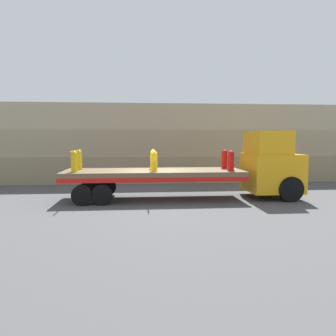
{
  "coord_description": "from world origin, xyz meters",
  "views": [
    {
      "loc": [
        -0.66,
        -14.72,
        2.75
      ],
      "look_at": [
        0.65,
        0.0,
        1.42
      ],
      "focal_mm": 35.0,
      "sensor_mm": 36.0,
      "label": 1
    }
  ],
  "objects_px": {
    "fire_hydrant_yellow_far_0": "(79,160)",
    "fire_hydrant_red_near_2": "(231,161)",
    "fire_hydrant_yellow_far_1": "(153,160)",
    "flatbed_trailer": "(144,176)",
    "fire_hydrant_red_far_2": "(224,159)",
    "truck_cab": "(272,165)",
    "fire_hydrant_yellow_near_1": "(154,161)",
    "fire_hydrant_yellow_near_0": "(74,162)"
  },
  "relations": [
    {
      "from": "fire_hydrant_yellow_near_0",
      "to": "fire_hydrant_red_near_2",
      "type": "distance_m",
      "value": 6.81
    },
    {
      "from": "fire_hydrant_yellow_near_0",
      "to": "fire_hydrant_yellow_far_0",
      "type": "relative_size",
      "value": 1.0
    },
    {
      "from": "fire_hydrant_yellow_far_1",
      "to": "fire_hydrant_red_far_2",
      "type": "xyz_separation_m",
      "value": [
        3.41,
        0.0,
        0.0
      ]
    },
    {
      "from": "flatbed_trailer",
      "to": "fire_hydrant_red_near_2",
      "type": "relative_size",
      "value": 8.96
    },
    {
      "from": "truck_cab",
      "to": "fire_hydrant_yellow_near_1",
      "type": "bearing_deg",
      "value": -174.29
    },
    {
      "from": "fire_hydrant_yellow_far_1",
      "to": "flatbed_trailer",
      "type": "bearing_deg",
      "value": -129.26
    },
    {
      "from": "fire_hydrant_yellow_near_0",
      "to": "fire_hydrant_yellow_near_1",
      "type": "distance_m",
      "value": 3.41
    },
    {
      "from": "fire_hydrant_yellow_near_1",
      "to": "fire_hydrant_red_near_2",
      "type": "xyz_separation_m",
      "value": [
        3.41,
        0.0,
        0.0
      ]
    },
    {
      "from": "fire_hydrant_yellow_near_0",
      "to": "fire_hydrant_red_far_2",
      "type": "height_order",
      "value": "same"
    },
    {
      "from": "fire_hydrant_yellow_far_0",
      "to": "flatbed_trailer",
      "type": "bearing_deg",
      "value": -10.62
    },
    {
      "from": "fire_hydrant_red_far_2",
      "to": "truck_cab",
      "type": "bearing_deg",
      "value": -14.56
    },
    {
      "from": "fire_hydrant_yellow_far_0",
      "to": "fire_hydrant_yellow_far_1",
      "type": "height_order",
      "value": "same"
    },
    {
      "from": "fire_hydrant_yellow_near_1",
      "to": "truck_cab",
      "type": "bearing_deg",
      "value": 5.71
    },
    {
      "from": "flatbed_trailer",
      "to": "fire_hydrant_yellow_far_1",
      "type": "height_order",
      "value": "fire_hydrant_yellow_far_1"
    },
    {
      "from": "fire_hydrant_red_far_2",
      "to": "fire_hydrant_yellow_near_0",
      "type": "bearing_deg",
      "value": -170.76
    },
    {
      "from": "fire_hydrant_yellow_far_1",
      "to": "fire_hydrant_red_near_2",
      "type": "relative_size",
      "value": 1.0
    },
    {
      "from": "fire_hydrant_yellow_near_1",
      "to": "fire_hydrant_yellow_far_1",
      "type": "relative_size",
      "value": 1.0
    },
    {
      "from": "fire_hydrant_yellow_far_0",
      "to": "fire_hydrant_yellow_far_1",
      "type": "bearing_deg",
      "value": 0.0
    },
    {
      "from": "fire_hydrant_yellow_far_1",
      "to": "fire_hydrant_red_near_2",
      "type": "distance_m",
      "value": 3.58
    },
    {
      "from": "flatbed_trailer",
      "to": "fire_hydrant_yellow_far_0",
      "type": "relative_size",
      "value": 8.96
    },
    {
      "from": "flatbed_trailer",
      "to": "fire_hydrant_yellow_near_1",
      "type": "distance_m",
      "value": 0.99
    },
    {
      "from": "fire_hydrant_yellow_far_0",
      "to": "fire_hydrant_yellow_near_1",
      "type": "bearing_deg",
      "value": -18.01
    },
    {
      "from": "fire_hydrant_yellow_near_0",
      "to": "fire_hydrant_red_near_2",
      "type": "relative_size",
      "value": 1.0
    },
    {
      "from": "flatbed_trailer",
      "to": "fire_hydrant_yellow_far_0",
      "type": "xyz_separation_m",
      "value": [
        -2.95,
        0.55,
        0.68
      ]
    },
    {
      "from": "fire_hydrant_red_far_2",
      "to": "fire_hydrant_yellow_near_1",
      "type": "bearing_deg",
      "value": -161.99
    },
    {
      "from": "truck_cab",
      "to": "fire_hydrant_yellow_far_0",
      "type": "height_order",
      "value": "truck_cab"
    },
    {
      "from": "truck_cab",
      "to": "fire_hydrant_yellow_far_1",
      "type": "distance_m",
      "value": 5.57
    },
    {
      "from": "fire_hydrant_yellow_near_0",
      "to": "fire_hydrant_yellow_near_1",
      "type": "bearing_deg",
      "value": 0.0
    },
    {
      "from": "truck_cab",
      "to": "fire_hydrant_red_near_2",
      "type": "xyz_separation_m",
      "value": [
        -2.13,
        -0.55,
        0.25
      ]
    },
    {
      "from": "fire_hydrant_yellow_far_1",
      "to": "fire_hydrant_red_far_2",
      "type": "distance_m",
      "value": 3.41
    },
    {
      "from": "fire_hydrant_yellow_near_1",
      "to": "fire_hydrant_red_far_2",
      "type": "bearing_deg",
      "value": 18.01
    },
    {
      "from": "fire_hydrant_red_far_2",
      "to": "fire_hydrant_yellow_far_1",
      "type": "bearing_deg",
      "value": 180.0
    },
    {
      "from": "fire_hydrant_yellow_far_0",
      "to": "fire_hydrant_red_far_2",
      "type": "distance_m",
      "value": 6.81
    },
    {
      "from": "flatbed_trailer",
      "to": "fire_hydrant_yellow_far_1",
      "type": "bearing_deg",
      "value": 50.74
    },
    {
      "from": "flatbed_trailer",
      "to": "fire_hydrant_red_far_2",
      "type": "relative_size",
      "value": 8.96
    },
    {
      "from": "fire_hydrant_yellow_far_1",
      "to": "fire_hydrant_red_near_2",
      "type": "xyz_separation_m",
      "value": [
        3.41,
        -1.11,
        0.0
      ]
    },
    {
      "from": "truck_cab",
      "to": "fire_hydrant_red_near_2",
      "type": "relative_size",
      "value": 3.46
    },
    {
      "from": "fire_hydrant_yellow_far_0",
      "to": "fire_hydrant_red_near_2",
      "type": "relative_size",
      "value": 1.0
    },
    {
      "from": "flatbed_trailer",
      "to": "fire_hydrant_yellow_near_0",
      "type": "relative_size",
      "value": 8.96
    },
    {
      "from": "truck_cab",
      "to": "fire_hydrant_yellow_far_0",
      "type": "distance_m",
      "value": 8.96
    },
    {
      "from": "truck_cab",
      "to": "fire_hydrant_yellow_far_1",
      "type": "xyz_separation_m",
      "value": [
        -5.54,
        0.55,
        0.25
      ]
    },
    {
      "from": "fire_hydrant_yellow_far_1",
      "to": "fire_hydrant_red_far_2",
      "type": "bearing_deg",
      "value": 0.0
    }
  ]
}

